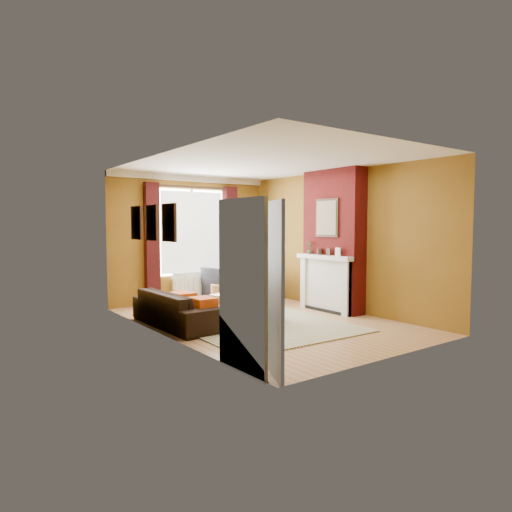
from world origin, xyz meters
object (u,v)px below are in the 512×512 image
sofa (178,309)px  floor_lamp (256,247)px  wicker_stool (219,294)px  armchair (235,284)px  coffee_table (246,298)px

sofa → floor_lamp: bearing=-59.4°
sofa → floor_lamp: size_ratio=1.37×
wicker_stool → armchair: bearing=16.6°
coffee_table → floor_lamp: 2.76m
armchair → coffee_table: size_ratio=0.86×
sofa → coffee_table: bearing=-99.6°
sofa → coffee_table: 1.28m
sofa → wicker_stool: sofa is taller
floor_lamp → coffee_table: bearing=-130.1°
armchair → floor_lamp: size_ratio=0.80×
coffee_table → wicker_stool: (0.39, 1.58, -0.16)m
sofa → coffee_table: size_ratio=1.47×
sofa → wicker_stool: 2.16m
sofa → coffee_table: (1.27, -0.19, 0.08)m
coffee_table → floor_lamp: floor_lamp is taller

